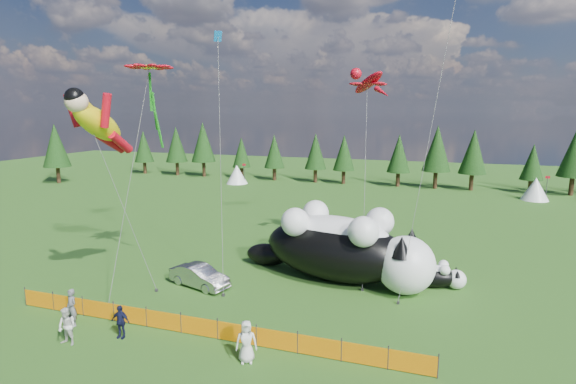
{
  "coord_description": "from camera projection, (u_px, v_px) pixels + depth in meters",
  "views": [
    {
      "loc": [
        10.52,
        -20.78,
        10.79
      ],
      "look_at": [
        2.19,
        4.0,
        6.05
      ],
      "focal_mm": 28.0,
      "sensor_mm": 36.0,
      "label": 1
    }
  ],
  "objects": [
    {
      "name": "ground",
      "position": [
        227.0,
        311.0,
        24.6
      ],
      "size": [
        160.0,
        160.0,
        0.0
      ],
      "primitive_type": "plane",
      "color": "#13370A",
      "rests_on": "ground"
    },
    {
      "name": "diamond_kite_a",
      "position": [
        218.0,
        52.0,
        28.57
      ],
      "size": [
        2.75,
        5.02,
        16.43
      ],
      "color": "blue",
      "rests_on": "ground"
    },
    {
      "name": "spectator_b",
      "position": [
        67.0,
        327.0,
        20.85
      ],
      "size": [
        0.89,
        0.53,
        1.81
      ],
      "primitive_type": "imported",
      "rotation": [
        0.0,
        0.0,
        -0.02
      ],
      "color": "silver",
      "rests_on": "ground"
    },
    {
      "name": "tree_line",
      "position": [
        363.0,
        158.0,
        65.86
      ],
      "size": [
        90.0,
        4.0,
        8.0
      ],
      "primitive_type": null,
      "color": "black",
      "rests_on": "ground"
    },
    {
      "name": "gecko_kite",
      "position": [
        368.0,
        83.0,
        32.89
      ],
      "size": [
        5.41,
        11.0,
        15.04
      ],
      "color": "red",
      "rests_on": "ground"
    },
    {
      "name": "car",
      "position": [
        199.0,
        276.0,
        27.87
      ],
      "size": [
        4.33,
        2.51,
        1.35
      ],
      "primitive_type": "imported",
      "rotation": [
        0.0,
        0.0,
        1.29
      ],
      "color": "#A6A5AA",
      "rests_on": "ground"
    },
    {
      "name": "festival_tents",
      "position": [
        440.0,
        184.0,
        58.22
      ],
      "size": [
        50.0,
        3.2,
        2.8
      ],
      "primitive_type": null,
      "color": "white",
      "rests_on": "ground"
    },
    {
      "name": "cat_large",
      "position": [
        344.0,
        247.0,
        28.62
      ],
      "size": [
        13.03,
        6.54,
        4.75
      ],
      "rotation": [
        0.0,
        0.0,
        -0.21
      ],
      "color": "black",
      "rests_on": "ground"
    },
    {
      "name": "cat_small",
      "position": [
        433.0,
        275.0,
        27.83
      ],
      "size": [
        4.47,
        1.84,
        1.61
      ],
      "rotation": [
        0.0,
        0.0,
        0.09
      ],
      "color": "black",
      "rests_on": "ground"
    },
    {
      "name": "superhero_kite",
      "position": [
        98.0,
        123.0,
        25.42
      ],
      "size": [
        5.16,
        5.21,
        12.39
      ],
      "color": "yellow",
      "rests_on": "ground"
    },
    {
      "name": "spectator_e",
      "position": [
        246.0,
        342.0,
        19.41
      ],
      "size": [
        1.09,
        0.92,
        1.9
      ],
      "primitive_type": "imported",
      "rotation": [
        0.0,
        0.0,
        0.4
      ],
      "color": "silver",
      "rests_on": "ground"
    },
    {
      "name": "spectator_a",
      "position": [
        72.0,
        308.0,
        22.71
      ],
      "size": [
        0.82,
        0.67,
        1.94
      ],
      "primitive_type": "imported",
      "rotation": [
        0.0,
        0.0,
        -0.33
      ],
      "color": "#5E5F63",
      "rests_on": "ground"
    },
    {
      "name": "spectator_c",
      "position": [
        120.0,
        322.0,
        21.53
      ],
      "size": [
        0.99,
        0.55,
        1.64
      ],
      "primitive_type": "imported",
      "rotation": [
        0.0,
        0.0,
        0.06
      ],
      "color": "#121533",
      "rests_on": "ground"
    },
    {
      "name": "safety_fence",
      "position": [
        199.0,
        327.0,
        21.71
      ],
      "size": [
        22.06,
        0.06,
        1.1
      ],
      "color": "#262626",
      "rests_on": "ground"
    },
    {
      "name": "flower_kite",
      "position": [
        149.0,
        70.0,
        27.73
      ],
      "size": [
        3.91,
        7.59,
        14.43
      ],
      "color": "red",
      "rests_on": "ground"
    }
  ]
}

